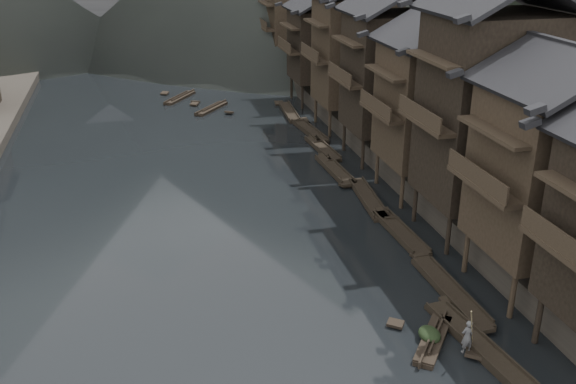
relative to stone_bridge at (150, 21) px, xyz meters
name	(u,v)px	position (x,y,z in m)	size (l,w,h in m)	color
water	(224,318)	(0.00, -72.00, -5.11)	(300.00, 300.00, 0.00)	black
right_bank	(467,85)	(35.00, -32.00, -4.21)	(40.00, 200.00, 1.80)	#2D2823
stilt_houses	(403,59)	(17.28, -52.99, 3.66)	(9.00, 67.60, 16.29)	black
moored_sampans	(353,185)	(12.20, -56.99, -4.91)	(3.30, 49.58, 0.47)	black
midriver_boats	(194,88)	(3.72, -22.80, -4.91)	(7.14, 29.34, 0.45)	black
stone_bridge	(150,21)	(0.00, 0.00, 0.00)	(40.00, 6.00, 9.00)	#4C4C4F
hero_sampan	(433,339)	(9.46, -76.46, -4.91)	(3.48, 4.13, 0.43)	black
cargo_heap	(430,328)	(9.33, -76.29, -4.37)	(1.02, 1.34, 0.61)	black
boatman	(468,332)	(10.46, -77.73, -3.83)	(0.62, 0.41, 1.70)	#535456
bamboo_pole	(478,282)	(10.66, -77.73, -1.20)	(0.06, 0.06, 4.15)	#8C7A51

